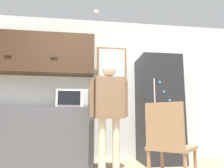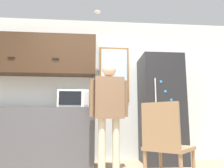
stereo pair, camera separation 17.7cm
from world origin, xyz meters
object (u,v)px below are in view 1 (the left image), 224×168
at_px(refrigerator, 159,109).
at_px(chair, 169,141).
at_px(person, 109,104).
at_px(microwave, 72,99).

height_order(refrigerator, chair, refrigerator).
bearing_deg(refrigerator, person, -151.86).
bearing_deg(person, chair, -62.73).
bearing_deg(refrigerator, chair, -106.11).
distance_m(person, refrigerator, 1.09).
xyz_separation_m(microwave, refrigerator, (1.53, 0.05, -0.15)).
bearing_deg(refrigerator, microwave, -178.14).
height_order(microwave, person, person).
xyz_separation_m(microwave, person, (0.57, -0.46, -0.11)).
bearing_deg(microwave, refrigerator, 1.86).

